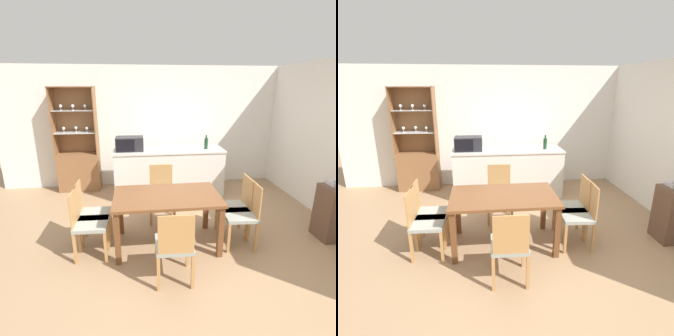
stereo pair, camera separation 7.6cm
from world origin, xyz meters
TOP-DOWN VIEW (x-y plane):
  - ground_plane at (0.00, 0.00)m, footprint 18.00×18.00m
  - wall_back at (0.00, 2.63)m, footprint 6.80×0.06m
  - kitchen_counter at (0.10, 1.89)m, footprint 2.16×0.65m
  - display_cabinet at (-1.75, 2.41)m, footprint 0.84×0.40m
  - dining_table at (-0.15, 0.12)m, footprint 1.42×0.84m
  - dining_chair_side_left_near at (-1.18, -0.01)m, footprint 0.42×0.42m
  - dining_chair_head_near at (-0.15, -0.62)m, footprint 0.42×0.42m
  - dining_chair_side_left_far at (-1.18, 0.25)m, footprint 0.42×0.42m
  - dining_chair_side_right_near at (0.88, -0.01)m, footprint 0.44×0.44m
  - dining_chair_side_right_far at (0.88, 0.24)m, footprint 0.43×0.43m
  - dining_chair_head_far at (-0.15, 0.86)m, footprint 0.42×0.42m
  - microwave at (-0.66, 1.90)m, footprint 0.52×0.34m
  - wine_bottle at (0.83, 1.86)m, footprint 0.07×0.07m

SIDE VIEW (x-z plane):
  - ground_plane at x=0.00m, z-range 0.00..0.00m
  - dining_chair_side_left_near at x=-1.18m, z-range 0.01..0.91m
  - dining_chair_head_near at x=-0.15m, z-range 0.01..0.91m
  - dining_chair_side_left_far at x=-1.18m, z-range 0.01..0.91m
  - dining_chair_side_right_near at x=0.88m, z-range 0.01..0.91m
  - dining_chair_side_right_far at x=0.88m, z-range 0.01..0.91m
  - dining_chair_head_far at x=-0.15m, z-range 0.01..0.91m
  - kitchen_counter at x=0.10m, z-range 0.00..0.95m
  - display_cabinet at x=-1.75m, z-range -0.48..1.65m
  - dining_table at x=-0.15m, z-range 0.27..1.01m
  - wine_bottle at x=0.83m, z-range 0.92..1.20m
  - microwave at x=-0.66m, z-range 0.94..1.21m
  - wall_back at x=0.00m, z-range 0.00..2.55m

